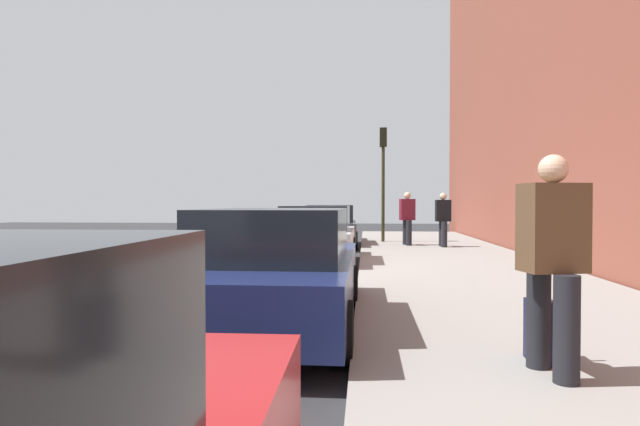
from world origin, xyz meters
The scene contains 11 objects.
ground_plane centered at (0.00, 0.00, 0.00)m, with size 56.00×56.00×0.00m, color #28282B.
sidewalk centered at (0.00, -3.30, 0.07)m, with size 28.00×4.60×0.15m, color gray.
lane_stripe_centre centered at (0.00, 3.20, 0.00)m, with size 28.00×0.14×0.01m, color gold.
parked_car_navy centered at (-6.17, -0.07, 0.76)m, with size 4.59×1.90×1.51m.
parked_car_silver centered at (0.57, 0.08, 0.76)m, with size 4.11×1.91×1.51m.
parked_car_charcoal centered at (6.28, 0.11, 0.76)m, with size 4.68×2.01×1.51m.
pedestrian_black_coat centered at (4.82, -3.68, 1.09)m, with size 0.58×0.49×1.77m.
pedestrian_brown_coat centered at (-8.09, -2.68, 1.13)m, with size 0.59×0.55×1.83m.
pedestrian_burgundy_coat centered at (5.40, -2.57, 1.11)m, with size 0.59×0.54×1.81m.
traffic_light_pole centered at (6.98, -1.80, 3.02)m, with size 0.35×0.26×4.23m.
rolling_suitcase centered at (-7.73, -2.72, 0.43)m, with size 0.34×0.22×0.91m.
Camera 1 is at (-12.55, -1.13, 1.58)m, focal length 29.27 mm.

